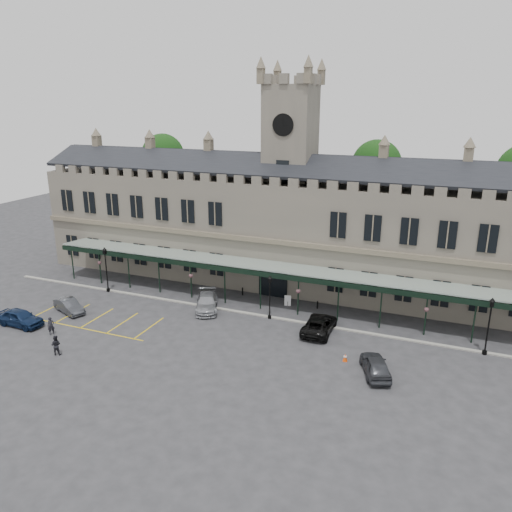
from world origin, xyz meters
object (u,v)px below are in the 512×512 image
at_px(car_left_b, 69,306).
at_px(lamp_post_right, 489,321).
at_px(lamp_post_left, 106,265).
at_px(person_b, 56,345).
at_px(person_a, 51,326).
at_px(sign_board, 288,301).
at_px(car_taxi, 207,302).
at_px(car_van, 319,324).
at_px(lamp_post_mid, 270,293).
at_px(traffic_cone, 345,358).
at_px(clock_tower, 290,170).
at_px(car_left_a, 20,318).
at_px(car_right_a, 375,365).
at_px(station_building, 289,228).

bearing_deg(car_left_b, lamp_post_right, -59.12).
bearing_deg(lamp_post_left, person_b, -68.79).
distance_m(car_left_b, person_a, 5.01).
xyz_separation_m(lamp_post_left, sign_board, (19.89, 3.66, -2.50)).
height_order(car_left_b, car_taxi, car_taxi).
relative_size(car_taxi, car_van, 0.98).
relative_size(lamp_post_mid, person_a, 2.65).
xyz_separation_m(lamp_post_mid, sign_board, (0.62, 3.67, -2.08)).
xyz_separation_m(lamp_post_right, car_left_b, (-38.52, -6.18, -2.36)).
distance_m(traffic_cone, car_van, 5.60).
height_order(clock_tower, car_van, clock_tower).
bearing_deg(car_left_a, person_b, -111.70).
bearing_deg(sign_board, car_taxi, -163.04).
distance_m(lamp_post_mid, car_right_a, 13.26).
xyz_separation_m(car_taxi, car_van, (12.00, -0.76, -0.02)).
height_order(car_left_a, person_a, person_a).
bearing_deg(clock_tower, car_left_b, -136.07).
relative_size(lamp_post_left, person_b, 2.98).
distance_m(car_left_a, car_van, 28.15).
bearing_deg(clock_tower, sign_board, -71.57).
bearing_deg(car_van, traffic_cone, 126.69).
bearing_deg(traffic_cone, lamp_post_left, 168.80).
xyz_separation_m(lamp_post_mid, person_a, (-17.18, -10.73, -1.80)).
distance_m(clock_tower, traffic_cone, 23.13).
bearing_deg(lamp_post_left, car_taxi, -1.53).
height_order(lamp_post_right, sign_board, lamp_post_right).
height_order(lamp_post_left, car_left_b, lamp_post_left).
height_order(sign_board, person_a, person_a).
bearing_deg(person_a, person_b, -91.80).
bearing_deg(person_a, car_right_a, -42.44).
height_order(traffic_cone, person_a, person_a).
bearing_deg(car_right_a, car_left_b, -22.34).
distance_m(station_building, car_left_a, 29.24).
bearing_deg(car_left_b, car_left_a, 175.50).
xyz_separation_m(traffic_cone, sign_board, (-8.04, 9.19, 0.25)).
bearing_deg(lamp_post_right, car_left_b, -170.88).
height_order(lamp_post_left, car_left_a, lamp_post_left).
height_order(clock_tower, lamp_post_mid, clock_tower).
distance_m(lamp_post_right, car_taxi, 26.12).
xyz_separation_m(car_right_a, person_b, (-25.30, -6.80, 0.09)).
bearing_deg(car_right_a, clock_tower, -74.56).
xyz_separation_m(lamp_post_left, lamp_post_mid, (19.26, -0.00, -0.42)).
bearing_deg(car_right_a, traffic_cone, -45.72).
distance_m(clock_tower, car_left_b, 27.30).
distance_m(lamp_post_right, car_right_a, 10.71).
relative_size(clock_tower, person_b, 14.34).
height_order(station_building, car_left_b, station_building).
xyz_separation_m(lamp_post_left, person_b, (5.24, -13.51, -2.20)).
height_order(clock_tower, car_left_b, clock_tower).
distance_m(traffic_cone, person_b, 24.06).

